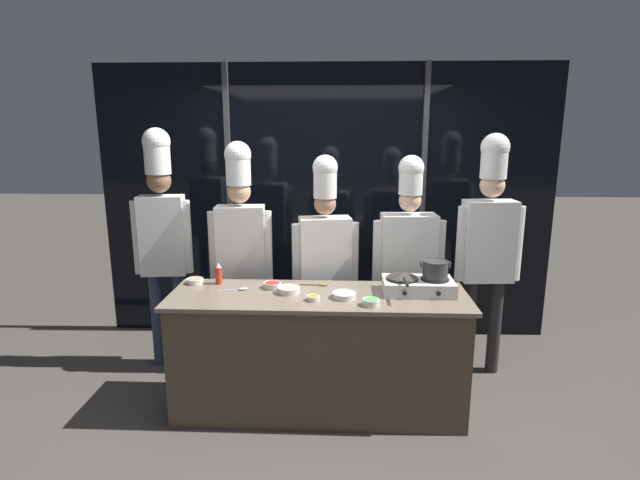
# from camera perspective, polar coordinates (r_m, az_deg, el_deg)

# --- Properties ---
(ground_plane) EXTENTS (24.00, 24.00, 0.00)m
(ground_plane) POSITION_cam_1_polar(r_m,az_deg,el_deg) (4.04, -0.16, -18.55)
(ground_plane) COLOR #47423D
(window_wall_back) EXTENTS (4.47, 0.09, 2.70)m
(window_wall_back) POSITION_cam_1_polar(r_m,az_deg,el_deg) (4.98, 0.62, 4.11)
(window_wall_back) COLOR black
(window_wall_back) RESTS_ON ground_plane
(demo_counter) EXTENTS (2.18, 0.68, 0.91)m
(demo_counter) POSITION_cam_1_polar(r_m,az_deg,el_deg) (3.83, -0.17, -12.69)
(demo_counter) COLOR #4C3D2D
(demo_counter) RESTS_ON ground_plane
(portable_stove) EXTENTS (0.51, 0.32, 0.11)m
(portable_stove) POSITION_cam_1_polar(r_m,az_deg,el_deg) (3.74, 11.15, -5.14)
(portable_stove) COLOR silver
(portable_stove) RESTS_ON demo_counter
(frying_pan) EXTENTS (0.23, 0.40, 0.05)m
(frying_pan) POSITION_cam_1_polar(r_m,az_deg,el_deg) (3.70, 9.40, -4.00)
(frying_pan) COLOR #38332D
(frying_pan) RESTS_ON portable_stove
(stock_pot) EXTENTS (0.22, 0.19, 0.13)m
(stock_pot) POSITION_cam_1_polar(r_m,az_deg,el_deg) (3.73, 13.03, -3.26)
(stock_pot) COLOR #333335
(stock_pot) RESTS_ON portable_stove
(squeeze_bottle_chili) EXTENTS (0.05, 0.05, 0.17)m
(squeeze_bottle_chili) POSITION_cam_1_polar(r_m,az_deg,el_deg) (3.95, -11.51, -3.80)
(squeeze_bottle_chili) COLOR red
(squeeze_bottle_chili) RESTS_ON demo_counter
(prep_bowl_carrots) EXTENTS (0.10, 0.10, 0.03)m
(prep_bowl_carrots) POSITION_cam_1_polar(r_m,az_deg,el_deg) (3.52, -0.78, -6.62)
(prep_bowl_carrots) COLOR silver
(prep_bowl_carrots) RESTS_ON demo_counter
(prep_bowl_mushrooms) EXTENTS (0.13, 0.13, 0.04)m
(prep_bowl_mushrooms) POSITION_cam_1_polar(r_m,az_deg,el_deg) (4.01, -14.09, -4.52)
(prep_bowl_mushrooms) COLOR silver
(prep_bowl_mushrooms) RESTS_ON demo_counter
(prep_bowl_onion) EXTENTS (0.17, 0.17, 0.04)m
(prep_bowl_onion) POSITION_cam_1_polar(r_m,az_deg,el_deg) (3.58, 2.76, -6.26)
(prep_bowl_onion) COLOR silver
(prep_bowl_onion) RESTS_ON demo_counter
(prep_bowl_bell_pepper) EXTENTS (0.14, 0.14, 0.04)m
(prep_bowl_bell_pepper) POSITION_cam_1_polar(r_m,az_deg,el_deg) (3.80, -5.47, -5.11)
(prep_bowl_bell_pepper) COLOR silver
(prep_bowl_bell_pepper) RESTS_ON demo_counter
(prep_bowl_ginger) EXTENTS (0.17, 0.17, 0.05)m
(prep_bowl_ginger) POSITION_cam_1_polar(r_m,az_deg,el_deg) (3.68, -3.61, -5.66)
(prep_bowl_ginger) COLOR silver
(prep_bowl_ginger) RESTS_ON demo_counter
(prep_bowl_scallions) EXTENTS (0.12, 0.12, 0.05)m
(prep_bowl_scallions) POSITION_cam_1_polar(r_m,az_deg,el_deg) (3.44, 5.86, -7.03)
(prep_bowl_scallions) COLOR silver
(prep_bowl_scallions) RESTS_ON demo_counter
(serving_spoon_slotted) EXTENTS (0.21, 0.05, 0.02)m
(serving_spoon_slotted) POSITION_cam_1_polar(r_m,az_deg,el_deg) (3.85, -0.07, -5.11)
(serving_spoon_slotted) COLOR olive
(serving_spoon_slotted) RESTS_ON demo_counter
(serving_spoon_solid) EXTENTS (0.23, 0.11, 0.02)m
(serving_spoon_solid) POSITION_cam_1_polar(r_m,az_deg,el_deg) (3.79, -9.28, -5.57)
(serving_spoon_solid) COLOR #B2B5BA
(serving_spoon_solid) RESTS_ON demo_counter
(chef_head) EXTENTS (0.49, 0.24, 2.10)m
(chef_head) POSITION_cam_1_polar(r_m,az_deg,el_deg) (4.48, -17.60, 1.54)
(chef_head) COLOR #2D3856
(chef_head) RESTS_ON ground_plane
(chef_sous) EXTENTS (0.53, 0.24, 1.99)m
(chef_sous) POSITION_cam_1_polar(r_m,az_deg,el_deg) (4.25, -9.04, 0.03)
(chef_sous) COLOR #232326
(chef_sous) RESTS_ON ground_plane
(chef_line) EXTENTS (0.55, 0.29, 1.89)m
(chef_line) POSITION_cam_1_polar(r_m,az_deg,el_deg) (4.18, 0.57, -1.41)
(chef_line) COLOR #4C4C51
(chef_line) RESTS_ON ground_plane
(chef_pastry) EXTENTS (0.60, 0.26, 1.88)m
(chef_pastry) POSITION_cam_1_polar(r_m,az_deg,el_deg) (4.26, 10.02, -1.44)
(chef_pastry) COLOR #4C4C51
(chef_pastry) RESTS_ON ground_plane
(chef_apprentice) EXTENTS (0.55, 0.25, 2.06)m
(chef_apprentice) POSITION_cam_1_polar(r_m,az_deg,el_deg) (4.36, 18.70, 0.36)
(chef_apprentice) COLOR #232326
(chef_apprentice) RESTS_ON ground_plane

